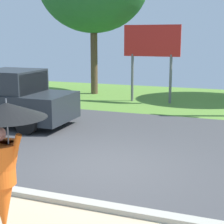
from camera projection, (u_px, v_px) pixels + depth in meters
The scene contains 4 objects.
ground_plane at pixel (140, 137), 11.21m from camera, with size 40.00×22.00×0.20m.
monk_pedestrian at pixel (3, 161), 5.41m from camera, with size 1.17×1.17×2.13m.
pickup_truck at pixel (1, 98), 12.63m from camera, with size 5.20×2.28×1.88m.
roadside_billboard at pixel (152, 46), 16.33m from camera, with size 2.60×0.12×3.50m.
Camera 1 is at (2.95, -7.50, 3.00)m, focal length 58.14 mm.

